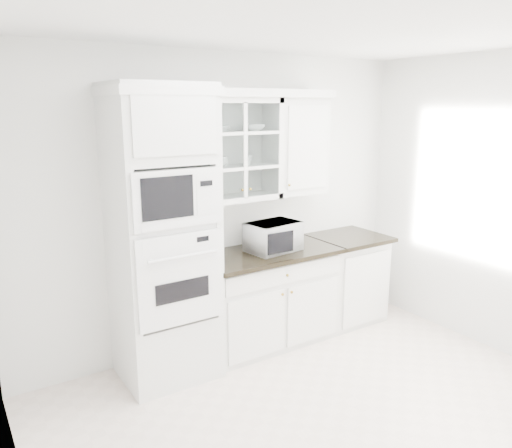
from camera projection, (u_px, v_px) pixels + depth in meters
ground at (349, 430)px, 3.51m from camera, size 4.00×3.50×0.01m
room_shell at (317, 172)px, 3.45m from camera, size 4.00×3.50×2.70m
oven_column at (163, 237)px, 3.99m from camera, size 0.76×0.68×2.40m
base_cabinet_run at (267, 296)px, 4.74m from camera, size 1.32×0.67×0.92m
extra_base_cabinet at (345, 277)px, 5.26m from camera, size 0.72×0.67×0.92m
upper_cabinet_glass at (235, 150)px, 4.39m from camera, size 0.80×0.33×0.90m
upper_cabinet_solid at (296, 146)px, 4.75m from camera, size 0.55×0.33×0.90m
crown_molding at (226, 93)px, 4.20m from camera, size 2.14×0.38×0.07m
countertop_microwave at (272, 236)px, 4.59m from camera, size 0.51×0.44×0.27m
bowl_a at (217, 129)px, 4.24m from camera, size 0.23×0.23×0.05m
bowl_b at (254, 127)px, 4.44m from camera, size 0.19×0.19×0.06m
cup_a at (221, 162)px, 4.33m from camera, size 0.14×0.14×0.09m
cup_b at (247, 160)px, 4.46m from camera, size 0.11×0.11×0.08m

